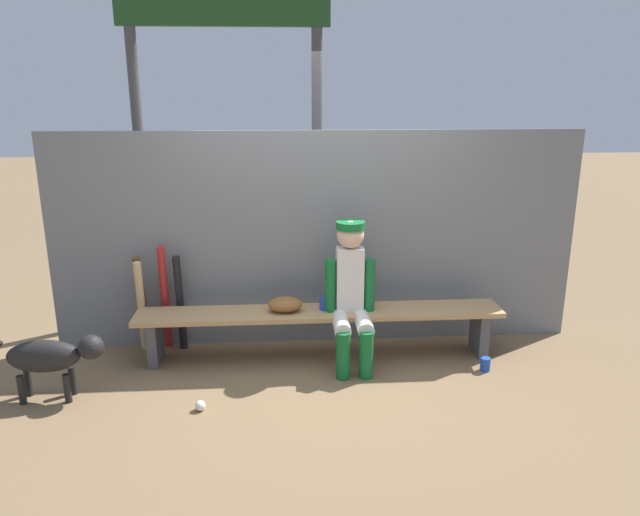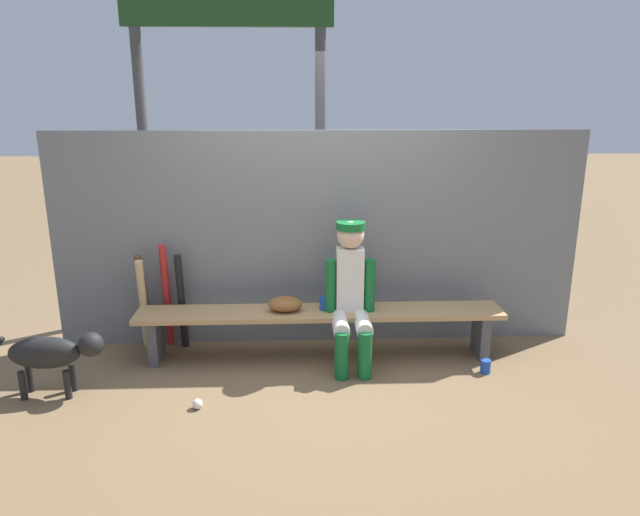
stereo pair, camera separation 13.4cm
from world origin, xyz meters
TOP-DOWN VIEW (x-y plane):
  - ground_plane at (0.00, 0.00)m, footprint 30.00×30.00m
  - chainlink_fence at (0.00, 0.37)m, footprint 4.52×0.03m
  - dugout_bench at (0.00, 0.00)m, footprint 3.02×0.36m
  - player_seated at (0.24, -0.10)m, footprint 0.41×0.55m
  - baseball_glove at (-0.29, 0.00)m, footprint 0.28×0.20m
  - bat_aluminum_black at (-1.18, 0.24)m, footprint 0.08×0.13m
  - bat_aluminum_red at (-1.30, 0.27)m, footprint 0.08×0.19m
  - bat_wood_dark at (-1.49, 0.27)m, footprint 0.09×0.21m
  - bat_wood_natural at (-1.49, 0.21)m, footprint 0.10×0.24m
  - baseball at (-0.90, -0.79)m, footprint 0.07×0.07m
  - cup_on_ground at (1.31, -0.33)m, footprint 0.08×0.08m
  - cup_on_bench at (0.04, 0.02)m, footprint 0.08×0.08m
  - scoreboard at (-0.72, 1.11)m, footprint 2.16×0.27m
  - dog at (-1.97, -0.55)m, footprint 0.84×0.20m

SIDE VIEW (x-z plane):
  - ground_plane at x=0.00m, z-range 0.00..0.00m
  - baseball at x=-0.90m, z-range 0.00..0.07m
  - cup_on_ground at x=1.31m, z-range 0.00..0.11m
  - dog at x=-1.97m, z-range 0.09..0.58m
  - dugout_bench at x=0.00m, z-range 0.13..0.55m
  - bat_wood_natural at x=-1.49m, z-range 0.00..0.83m
  - bat_aluminum_black at x=-1.18m, z-range 0.00..0.85m
  - bat_wood_dark at x=-1.49m, z-range 0.00..0.85m
  - bat_aluminum_red at x=-1.30m, z-range 0.00..0.94m
  - cup_on_bench at x=0.04m, z-range 0.42..0.53m
  - baseball_glove at x=-0.29m, z-range 0.42..0.54m
  - player_seated at x=0.24m, z-range 0.04..1.21m
  - chainlink_fence at x=0.00m, z-range 0.00..1.85m
  - scoreboard at x=-0.72m, z-range 0.79..4.71m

